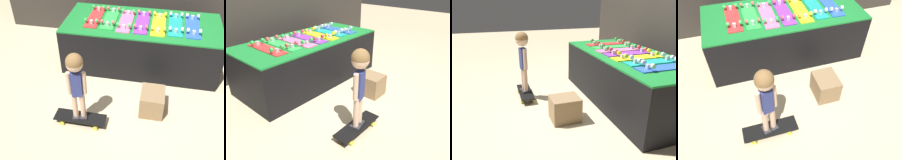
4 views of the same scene
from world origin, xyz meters
The scene contains 12 objects.
ground_plane centered at (0.00, 0.00, 0.00)m, with size 16.00×16.00×0.00m, color beige.
display_rack centered at (0.00, 0.59, 0.35)m, with size 2.23×1.00×0.70m.
skateboard_red_on_rack centered at (-0.70, 0.61, 0.72)m, with size 0.19×0.69×0.09m.
skateboard_green_on_rack centered at (-0.46, 0.61, 0.72)m, with size 0.19×0.69×0.09m.
skateboard_pink_on_rack centered at (-0.23, 0.57, 0.72)m, with size 0.19×0.69×0.09m.
skateboard_purple_on_rack centered at (0.00, 0.57, 0.72)m, with size 0.19×0.69×0.09m.
skateboard_yellow_on_rack centered at (0.23, 0.56, 0.72)m, with size 0.19×0.69×0.09m.
skateboard_teal_on_rack centered at (0.46, 0.59, 0.72)m, with size 0.19×0.69×0.09m.
skateboard_blue_on_rack centered at (0.70, 0.58, 0.72)m, with size 0.19×0.69×0.09m.
skateboard_on_floor centered at (-0.56, -0.80, 0.07)m, with size 0.62×0.19×0.09m.
child centered at (-0.56, -0.80, 0.72)m, with size 0.21×0.18×0.90m.
storage_box centered at (0.27, -0.43, 0.15)m, with size 0.29×0.35×0.30m.
Camera 4 is at (-0.71, -2.10, 2.27)m, focal length 35.00 mm.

